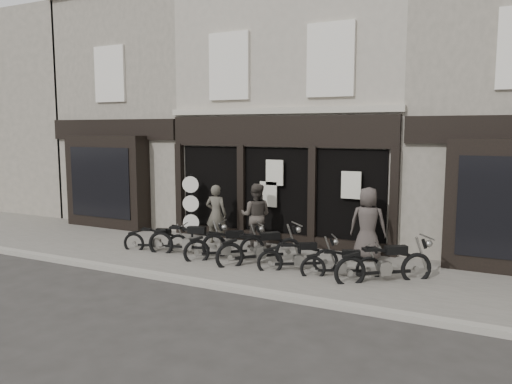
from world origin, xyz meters
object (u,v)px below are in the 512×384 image
at_px(man_centre, 256,216).
at_px(motorcycle_6, 385,267).
at_px(motorcycle_3, 261,251).
at_px(motorcycle_4, 299,259).
at_px(advert_sign_post, 191,209).
at_px(motorcycle_2, 226,248).
at_px(motorcycle_5, 342,266).
at_px(motorcycle_1, 188,243).
at_px(man_left, 216,214).
at_px(motorcycle_0, 157,242).
at_px(man_right, 368,224).

bearing_deg(man_centre, motorcycle_6, 144.67).
xyz_separation_m(motorcycle_3, motorcycle_4, (1.08, -0.09, -0.06)).
relative_size(motorcycle_6, advert_sign_post, 0.93).
bearing_deg(motorcycle_6, motorcycle_4, 143.12).
distance_m(motorcycle_2, advert_sign_post, 2.98).
bearing_deg(motorcycle_5, motorcycle_1, 153.68).
relative_size(motorcycle_4, man_left, 1.02).
height_order(motorcycle_1, motorcycle_4, motorcycle_1).
distance_m(motorcycle_3, man_centre, 1.86).
xyz_separation_m(motorcycle_2, motorcycle_3, (1.03, -0.00, 0.03)).
relative_size(motorcycle_2, motorcycle_4, 0.99).
relative_size(motorcycle_1, motorcycle_3, 1.21).
bearing_deg(motorcycle_4, motorcycle_3, 144.80).
xyz_separation_m(man_left, advert_sign_post, (-1.11, 0.32, 0.03)).
bearing_deg(motorcycle_0, motorcycle_2, -15.92).
xyz_separation_m(motorcycle_6, man_centre, (-4.04, 1.57, 0.61)).
bearing_deg(man_right, advert_sign_post, -8.78).
bearing_deg(motorcycle_0, man_right, -1.35).
distance_m(motorcycle_0, advert_sign_post, 2.00).
xyz_separation_m(motorcycle_5, man_right, (0.15, 1.73, 0.72)).
bearing_deg(motorcycle_3, motorcycle_5, -49.90).
bearing_deg(man_left, advert_sign_post, -25.02).
relative_size(motorcycle_2, man_left, 1.01).
bearing_deg(motorcycle_6, man_right, 78.94).
height_order(motorcycle_1, motorcycle_5, motorcycle_1).
bearing_deg(motorcycle_4, motorcycle_6, -30.00).
distance_m(motorcycle_6, advert_sign_post, 6.75).
height_order(motorcycle_1, motorcycle_6, motorcycle_6).
bearing_deg(motorcycle_1, motorcycle_4, -15.09).
bearing_deg(man_right, motorcycle_2, 18.72).
relative_size(man_centre, man_right, 0.97).
distance_m(man_centre, man_right, 3.22).
bearing_deg(advert_sign_post, motorcycle_1, -79.19).
height_order(motorcycle_6, man_right, man_right).
xyz_separation_m(motorcycle_2, man_centre, (0.13, 1.50, 0.64)).
height_order(man_left, man_centre, man_centre).
distance_m(motorcycle_0, motorcycle_4, 4.30).
xyz_separation_m(motorcycle_5, man_centre, (-3.07, 1.65, 0.69)).
bearing_deg(man_left, motorcycle_2, 120.16).
bearing_deg(motorcycle_5, motorcycle_0, 154.56).
bearing_deg(motorcycle_1, motorcycle_6, -14.43).
xyz_separation_m(motorcycle_2, motorcycle_5, (3.20, -0.15, -0.05)).
height_order(motorcycle_6, man_left, man_left).
relative_size(motorcycle_2, advert_sign_post, 0.83).
xyz_separation_m(motorcycle_0, motorcycle_3, (3.22, 0.08, 0.08)).
bearing_deg(advert_sign_post, motorcycle_6, -37.02).
bearing_deg(man_right, motorcycle_0, 10.13).
bearing_deg(motorcycle_0, motorcycle_3, -16.64).
xyz_separation_m(motorcycle_4, man_left, (-3.29, 1.56, 0.62)).
distance_m(motorcycle_5, motorcycle_6, 0.97).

